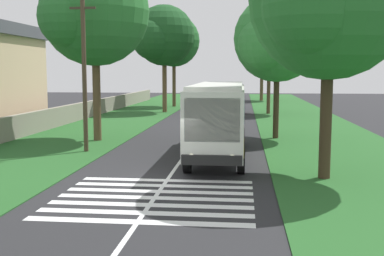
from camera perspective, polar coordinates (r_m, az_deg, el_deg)
The scene contains 18 objects.
ground at distance 19.68m, azimuth -2.87°, elevation -6.04°, with size 160.00×160.00×0.00m, color #262628.
grass_verge_left at distance 36.02m, azimuth -12.12°, elevation -0.35°, with size 120.00×8.00×0.04m, color #235623.
grass_verge_right at distance 34.63m, azimuth 14.63°, elevation -0.69°, with size 120.00×8.00×0.04m, color #235623.
centre_line at distance 34.37m, azimuth 0.99°, elevation -0.56°, with size 110.00×0.16×0.01m, color silver.
coach_bus at distance 24.35m, azimuth 3.21°, elevation 1.52°, with size 11.16×2.62×3.73m.
zebra_crossing at distance 16.83m, azimuth -4.46°, elevation -8.24°, with size 5.85×6.80×0.01m.
trailing_car_0 at distance 44.78m, azimuth 4.34°, elevation 1.96°, with size 4.30×1.78×1.43m.
trailing_car_1 at distance 50.25m, azimuth 4.63°, elevation 2.47°, with size 4.30×1.78×1.43m.
trailing_minibus_0 at distance 57.50m, azimuth 4.55°, elevation 3.87°, with size 6.00×2.14×2.53m.
roadside_tree_left_0 at distance 31.01m, azimuth -11.56°, elevation 13.06°, with size 7.64×6.69×11.32m.
roadside_tree_left_1 at distance 51.87m, azimuth -3.45°, elevation 10.64°, with size 8.04×6.39×11.31m.
roadside_tree_left_2 at distance 60.12m, azimuth -2.33°, elevation 10.12°, with size 7.51×6.36×11.27m.
roadside_tree_right_0 at distance 50.13m, azimuth 8.90°, elevation 9.89°, with size 7.80×6.62×10.63m.
roadside_tree_right_1 at distance 73.02m, azimuth 8.16°, elevation 8.39°, with size 7.62×6.34×9.92m.
roadside_tree_right_2 at distance 31.73m, azimuth 9.85°, elevation 10.14°, with size 6.57×5.57×9.20m.
roadside_tree_right_3 at distance 20.17m, azimuth 15.59°, elevation 14.04°, with size 7.13×6.31×10.26m.
utility_pole at distance 26.43m, azimuth -12.64°, elevation 6.44°, with size 0.24×1.40×8.22m.
roadside_wall at distance 41.76m, azimuth -14.45°, elevation 1.61°, with size 70.00×0.40×1.52m, color gray.
Camera 1 is at (-18.97, -2.99, 4.33)m, focal length 45.03 mm.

